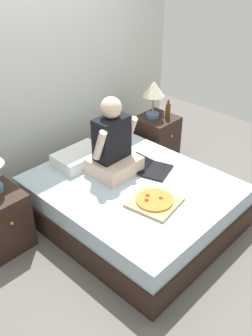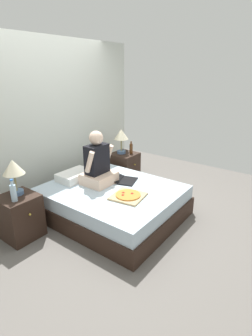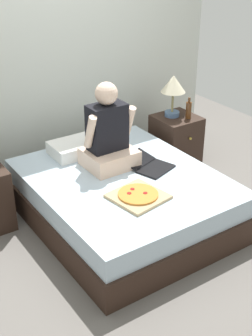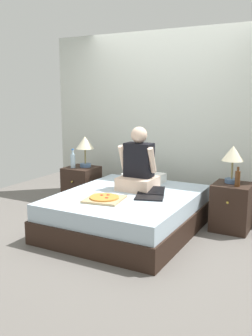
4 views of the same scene
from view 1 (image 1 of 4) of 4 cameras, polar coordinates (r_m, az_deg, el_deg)
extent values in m
plane|color=#66605B|center=(3.84, 0.93, -7.69)|extent=(5.83, 5.83, 0.00)
cube|color=silver|center=(4.11, -12.62, 14.34)|extent=(3.83, 0.12, 2.50)
cube|color=black|center=(3.76, 0.94, -6.19)|extent=(1.55, 1.85, 0.26)
cube|color=silver|center=(3.62, 0.98, -3.42)|extent=(1.50, 1.80, 0.19)
sphere|color=gold|center=(3.31, -17.03, -8.05)|extent=(0.03, 0.03, 0.03)
cube|color=black|center=(4.70, 4.64, 4.54)|extent=(0.44, 0.44, 0.57)
sphere|color=gold|center=(4.52, 7.00, 4.84)|extent=(0.03, 0.03, 0.03)
cylinder|color=#4C6B93|center=(4.57, 4.08, 8.05)|extent=(0.16, 0.16, 0.05)
cylinder|color=olive|center=(4.52, 4.15, 9.61)|extent=(0.02, 0.02, 0.22)
cone|color=beige|center=(4.45, 4.25, 11.99)|extent=(0.26, 0.26, 0.18)
cylinder|color=#512D14|center=(4.54, 6.40, 8.60)|extent=(0.06, 0.06, 0.18)
cylinder|color=#512D14|center=(4.49, 6.49, 9.95)|extent=(0.03, 0.03, 0.05)
cube|color=white|center=(3.88, -7.04, 1.71)|extent=(0.52, 0.34, 0.12)
cube|color=beige|center=(3.67, -1.77, 0.42)|extent=(0.44, 0.40, 0.16)
cube|color=black|center=(3.55, -2.19, 4.58)|extent=(0.34, 0.20, 0.42)
sphere|color=beige|center=(3.41, -2.29, 9.19)|extent=(0.20, 0.20, 0.20)
cylinder|color=beige|center=(3.38, -4.02, 3.48)|extent=(0.07, 0.18, 0.32)
cylinder|color=beige|center=(3.63, 0.62, 5.69)|extent=(0.07, 0.18, 0.32)
cube|color=black|center=(3.73, 4.86, -0.46)|extent=(0.37, 0.31, 0.02)
cube|color=black|center=(3.77, 1.96, 0.72)|extent=(0.36, 0.28, 0.06)
cube|color=tan|center=(3.31, 4.35, -5.17)|extent=(0.46, 0.46, 0.03)
cylinder|color=#CC7F33|center=(3.29, 4.36, -4.89)|extent=(0.33, 0.33, 0.02)
cylinder|color=maroon|center=(3.27, 3.15, -4.92)|extent=(0.04, 0.04, 0.00)
cylinder|color=maroon|center=(3.30, 5.33, -4.58)|extent=(0.04, 0.04, 0.00)
cylinder|color=maroon|center=(3.33, 3.31, -4.18)|extent=(0.04, 0.04, 0.00)
camera|label=2|loc=(0.65, -132.72, -71.79)|focal=28.00mm
camera|label=3|loc=(1.01, 118.56, -19.43)|focal=50.00mm
camera|label=4|loc=(4.65, 64.94, 2.84)|focal=40.00mm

